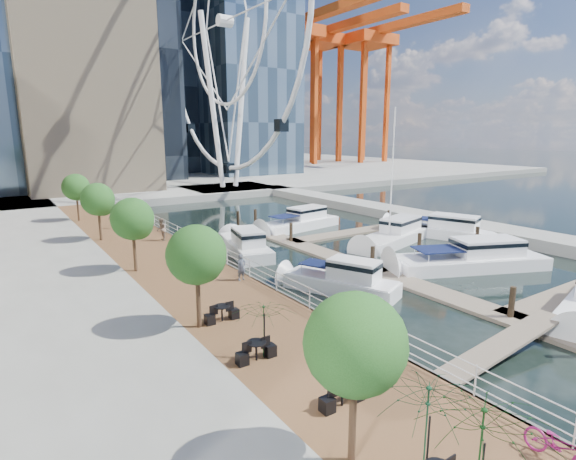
{
  "coord_description": "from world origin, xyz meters",
  "views": [
    {
      "loc": [
        -18.44,
        -13.55,
        9.34
      ],
      "look_at": [
        -1.96,
        11.07,
        3.0
      ],
      "focal_mm": 28.0,
      "sensor_mm": 36.0,
      "label": 1
    }
  ],
  "objects": [
    {
      "name": "boardwalk",
      "position": [
        -9.0,
        15.0,
        0.5
      ],
      "size": [
        6.0,
        60.0,
        1.0
      ],
      "primitive_type": "cube",
      "color": "brown",
      "rests_on": "ground"
    },
    {
      "name": "pedestrian_near",
      "position": [
        -6.81,
        8.69,
        1.79
      ],
      "size": [
        0.63,
        0.47,
        1.58
      ],
      "primitive_type": "imported",
      "rotation": [
        0.0,
        0.0,
        0.17
      ],
      "color": "#444C5B",
      "rests_on": "boardwalk"
    },
    {
      "name": "breakwater",
      "position": [
        20.0,
        20.0,
        0.5
      ],
      "size": [
        4.0,
        60.0,
        1.0
      ],
      "primitive_type": "cube",
      "color": "gray",
      "rests_on": "ground"
    },
    {
      "name": "cafe_tables",
      "position": [
        -10.4,
        -2.0,
        1.37
      ],
      "size": [
        2.5,
        13.7,
        0.74
      ],
      "color": "black",
      "rests_on": "ground"
    },
    {
      "name": "port_cranes",
      "position": [
        67.67,
        95.67,
        20.0
      ],
      "size": [
        40.0,
        52.0,
        38.0
      ],
      "color": "#D84C14",
      "rests_on": "ground"
    },
    {
      "name": "yacht_foreground",
      "position": [
        9.2,
        4.69,
        0.0
      ],
      "size": [
        12.23,
        7.58,
        2.15
      ],
      "primitive_type": null,
      "rotation": [
        0.0,
        0.0,
        1.17
      ],
      "color": "white",
      "rests_on": "ground"
    },
    {
      "name": "ferris_wheel",
      "position": [
        14.0,
        52.0,
        25.92
      ],
      "size": [
        5.8,
        45.6,
        47.8
      ],
      "color": "white",
      "rests_on": "ground"
    },
    {
      "name": "railing",
      "position": [
        -6.1,
        15.0,
        1.52
      ],
      "size": [
        0.1,
        60.0,
        1.05
      ],
      "primitive_type": null,
      "color": "white",
      "rests_on": "boardwalk"
    },
    {
      "name": "pedestrian_mid",
      "position": [
        -7.41,
        21.0,
        1.91
      ],
      "size": [
        0.88,
        1.03,
        1.83
      ],
      "primitive_type": "imported",
      "rotation": [
        0.0,
        0.0,
        -1.81
      ],
      "color": "#7C6556",
      "rests_on": "boardwalk"
    },
    {
      "name": "pier",
      "position": [
        14.0,
        52.0,
        0.5
      ],
      "size": [
        14.0,
        12.0,
        1.0
      ],
      "primitive_type": "cube",
      "color": "gray",
      "rests_on": "ground"
    },
    {
      "name": "pedestrian_far",
      "position": [
        -9.36,
        28.15,
        1.88
      ],
      "size": [
        1.11,
        0.88,
        1.76
      ],
      "primitive_type": "imported",
      "rotation": [
        0.0,
        0.0,
        2.63
      ],
      "color": "#353742",
      "rests_on": "boardwalk"
    },
    {
      "name": "floating_docks",
      "position": [
        7.97,
        9.98,
        0.49
      ],
      "size": [
        16.0,
        34.0,
        2.6
      ],
      "color": "#6D6051",
      "rests_on": "ground"
    },
    {
      "name": "street_trees",
      "position": [
        -11.4,
        14.0,
        4.29
      ],
      "size": [
        2.6,
        42.6,
        4.6
      ],
      "color": "#3F2B1C",
      "rests_on": "ground"
    },
    {
      "name": "bicycle",
      "position": [
        -7.0,
        -9.06,
        1.5
      ],
      "size": [
        0.72,
        1.91,
        0.99
      ],
      "primitive_type": "imported",
      "rotation": [
        0.0,
        0.0,
        -0.03
      ],
      "color": "#851352",
      "rests_on": "boardwalk"
    },
    {
      "name": "land_far",
      "position": [
        0.0,
        102.0,
        0.5
      ],
      "size": [
        200.0,
        114.0,
        1.0
      ],
      "primitive_type": "cube",
      "color": "gray",
      "rests_on": "ground"
    },
    {
      "name": "ground",
      "position": [
        0.0,
        0.0,
        0.0
      ],
      "size": [
        520.0,
        520.0,
        0.0
      ],
      "primitive_type": "plane",
      "color": "black",
      "rests_on": "ground"
    },
    {
      "name": "cafe_seating",
      "position": [
        -10.3,
        -6.54,
        2.3
      ],
      "size": [
        3.83,
        12.14,
        2.75
      ],
      "color": "#0E3310",
      "rests_on": "ground"
    },
    {
      "name": "seawall",
      "position": [
        -6.0,
        15.0,
        0.5
      ],
      "size": [
        0.25,
        60.0,
        1.0
      ],
      "primitive_type": "cube",
      "color": "#595954",
      "rests_on": "ground"
    },
    {
      "name": "moored_yachts",
      "position": [
        8.78,
        12.11,
        0.0
      ],
      "size": [
        23.33,
        31.48,
        11.5
      ],
      "color": "silver",
      "rests_on": "ground"
    }
  ]
}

